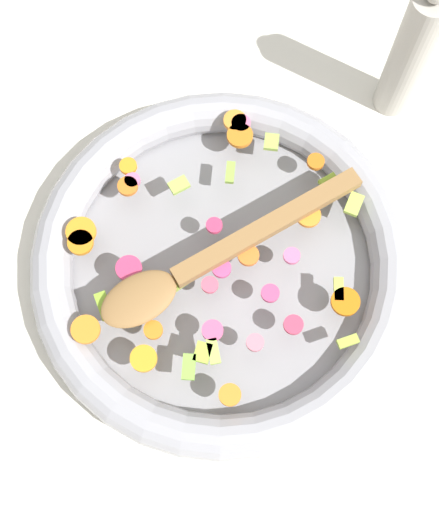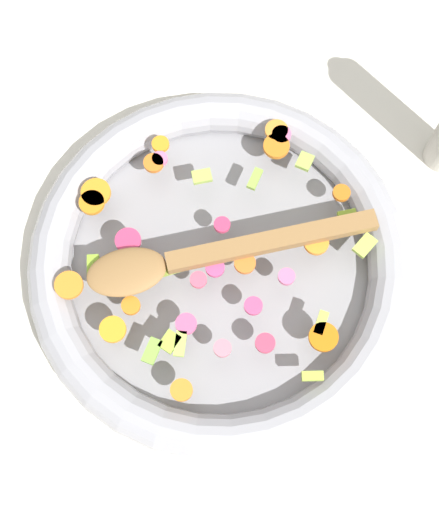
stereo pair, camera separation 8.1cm
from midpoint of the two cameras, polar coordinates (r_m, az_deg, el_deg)
The scene contains 5 objects.
ground_plane at distance 0.86m, azimuth -2.67°, elevation -1.47°, with size 4.00×4.00×0.00m, color silver.
skillet at distance 0.84m, azimuth -2.74°, elevation -1.02°, with size 0.45×0.45×0.05m.
chopped_vegetables at distance 0.81m, azimuth -3.91°, elevation -0.14°, with size 0.35×0.36×0.01m.
wooden_spoon at distance 0.79m, azimuth -4.13°, elevation -0.84°, with size 0.30×0.21×0.01m.
pepper_mill at distance 0.88m, azimuth 12.31°, elevation 15.22°, with size 0.05×0.05×0.23m.
Camera 1 is at (0.00, -0.26, 0.82)m, focal length 50.00 mm.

